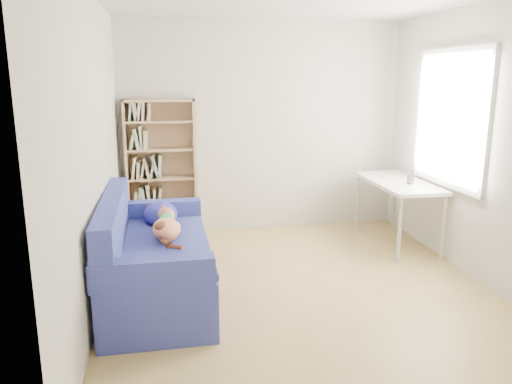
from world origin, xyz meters
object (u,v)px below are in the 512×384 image
Objects in this scene: bookshelf at (162,174)px; desk at (398,187)px; pen_cup at (410,179)px; sofa at (152,259)px.

bookshelf is 2.80m from desk.
bookshelf reaches higher than desk.
bookshelf is 10.87× the size of pen_cup.
sofa is at bearing -163.65° from pen_cup.
pen_cup is at bearing 15.08° from sofa.
pen_cup reaches higher than desk.
desk is at bearing 18.56° from sofa.
sofa is at bearing -160.16° from desk.
pen_cup is (2.74, -0.95, 0.04)m from bookshelf.
bookshelf is 1.28× the size of desk.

